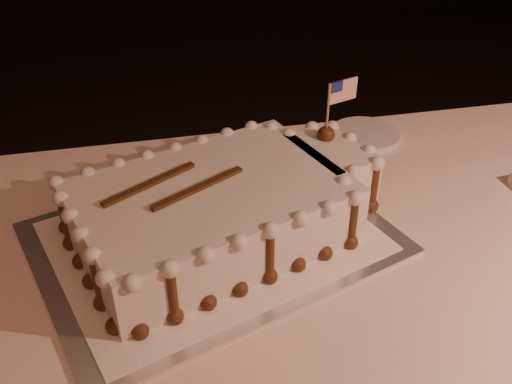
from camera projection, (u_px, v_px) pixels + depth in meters
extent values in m
cube|color=#FFD6C5|center=(298.00, 361.00, 1.27)|extent=(2.40, 0.80, 0.75)
cube|color=silver|center=(213.00, 238.00, 1.03)|extent=(0.72, 0.62, 0.01)
cube|color=white|center=(213.00, 236.00, 1.02)|extent=(0.64, 0.56, 0.00)
cube|color=silver|center=(211.00, 212.00, 0.99)|extent=(0.52, 0.43, 0.11)
cube|color=silver|center=(329.00, 171.00, 1.10)|extent=(0.16, 0.20, 0.11)
sphere|color=#512A14|center=(140.00, 331.00, 0.83)|extent=(0.03, 0.03, 0.03)
sphere|color=#512A14|center=(175.00, 316.00, 0.85)|extent=(0.03, 0.03, 0.03)
sphere|color=#512A14|center=(208.00, 302.00, 0.88)|extent=(0.03, 0.03, 0.03)
sphere|color=#512A14|center=(240.00, 289.00, 0.90)|extent=(0.03, 0.03, 0.03)
sphere|color=#512A14|center=(269.00, 276.00, 0.92)|extent=(0.03, 0.03, 0.03)
sphere|color=#512A14|center=(298.00, 264.00, 0.95)|extent=(0.03, 0.03, 0.03)
sphere|color=#512A14|center=(325.00, 253.00, 0.97)|extent=(0.03, 0.03, 0.03)
sphere|color=#512A14|center=(350.00, 242.00, 1.00)|extent=(0.03, 0.03, 0.03)
sphere|color=#512A14|center=(339.00, 227.00, 1.03)|extent=(0.03, 0.03, 0.03)
sphere|color=#512A14|center=(348.00, 215.00, 1.06)|extent=(0.03, 0.03, 0.03)
sphere|color=#512A14|center=(371.00, 206.00, 1.09)|extent=(0.03, 0.03, 0.03)
sphere|color=#512A14|center=(363.00, 193.00, 1.12)|extent=(0.03, 0.03, 0.03)
sphere|color=#512A14|center=(346.00, 180.00, 1.16)|extent=(0.03, 0.03, 0.03)
sphere|color=#512A14|center=(329.00, 167.00, 1.20)|extent=(0.03, 0.03, 0.03)
sphere|color=#512A14|center=(309.00, 168.00, 1.20)|extent=(0.03, 0.03, 0.03)
sphere|color=#512A14|center=(287.00, 175.00, 1.17)|extent=(0.03, 0.03, 0.03)
sphere|color=#512A14|center=(271.00, 168.00, 1.20)|extent=(0.03, 0.03, 0.03)
sphere|color=#512A14|center=(252.00, 168.00, 1.20)|extent=(0.03, 0.03, 0.03)
sphere|color=#512A14|center=(228.00, 175.00, 1.17)|extent=(0.03, 0.03, 0.03)
sphere|color=#512A14|center=(204.00, 183.00, 1.15)|extent=(0.03, 0.03, 0.03)
sphere|color=#512A14|center=(179.00, 191.00, 1.13)|extent=(0.03, 0.03, 0.03)
sphere|color=#512A14|center=(153.00, 199.00, 1.10)|extent=(0.03, 0.03, 0.03)
sphere|color=#512A14|center=(125.00, 208.00, 1.08)|extent=(0.03, 0.03, 0.03)
sphere|color=#512A14|center=(97.00, 217.00, 1.06)|extent=(0.03, 0.03, 0.03)
sphere|color=#512A14|center=(67.00, 227.00, 1.03)|extent=(0.03, 0.03, 0.03)
sphere|color=#512A14|center=(71.00, 243.00, 0.99)|extent=(0.03, 0.03, 0.03)
sphere|color=#512A14|center=(80.00, 261.00, 0.95)|extent=(0.03, 0.03, 0.03)
sphere|color=#512A14|center=(91.00, 281.00, 0.91)|extent=(0.03, 0.03, 0.03)
sphere|color=#512A14|center=(102.00, 303.00, 0.88)|extent=(0.03, 0.03, 0.03)
sphere|color=#512A14|center=(115.00, 326.00, 0.84)|extent=(0.03, 0.03, 0.03)
sphere|color=silver|center=(132.00, 283.00, 0.77)|extent=(0.03, 0.03, 0.03)
sphere|color=silver|center=(169.00, 269.00, 0.80)|extent=(0.03, 0.03, 0.03)
sphere|color=silver|center=(205.00, 255.00, 0.82)|extent=(0.03, 0.03, 0.03)
sphere|color=silver|center=(239.00, 242.00, 0.85)|extent=(0.03, 0.03, 0.03)
sphere|color=silver|center=(270.00, 230.00, 0.87)|extent=(0.03, 0.03, 0.03)
sphere|color=silver|center=(300.00, 219.00, 0.89)|extent=(0.03, 0.03, 0.03)
sphere|color=silver|center=(329.00, 208.00, 0.92)|extent=(0.03, 0.03, 0.03)
sphere|color=silver|center=(356.00, 198.00, 0.94)|extent=(0.03, 0.03, 0.03)
sphere|color=silver|center=(344.00, 183.00, 0.98)|extent=(0.03, 0.03, 0.03)
sphere|color=silver|center=(353.00, 172.00, 1.01)|extent=(0.03, 0.03, 0.03)
sphere|color=silver|center=(377.00, 163.00, 1.03)|extent=(0.03, 0.03, 0.03)
sphere|color=silver|center=(369.00, 151.00, 1.07)|extent=(0.03, 0.03, 0.03)
sphere|color=silver|center=(350.00, 139.00, 1.11)|extent=(0.03, 0.03, 0.03)
sphere|color=silver|center=(332.00, 127.00, 1.15)|extent=(0.03, 0.03, 0.03)
sphere|color=silver|center=(312.00, 128.00, 1.14)|extent=(0.03, 0.03, 0.03)
sphere|color=silver|center=(289.00, 135.00, 1.12)|extent=(0.03, 0.03, 0.03)
sphere|color=silver|center=(271.00, 128.00, 1.14)|extent=(0.03, 0.03, 0.03)
sphere|color=silver|center=(251.00, 128.00, 1.14)|extent=(0.03, 0.03, 0.03)
sphere|color=silver|center=(227.00, 135.00, 1.12)|extent=(0.03, 0.03, 0.03)
sphere|color=silver|center=(202.00, 142.00, 1.10)|extent=(0.03, 0.03, 0.03)
sphere|color=silver|center=(175.00, 149.00, 1.07)|extent=(0.03, 0.03, 0.03)
sphere|color=silver|center=(147.00, 157.00, 1.05)|extent=(0.03, 0.03, 0.03)
sphere|color=silver|center=(118.00, 166.00, 1.03)|extent=(0.03, 0.03, 0.03)
sphere|color=silver|center=(88.00, 174.00, 1.00)|extent=(0.03, 0.03, 0.03)
sphere|color=silver|center=(56.00, 183.00, 0.98)|extent=(0.03, 0.03, 0.03)
sphere|color=silver|center=(60.00, 199.00, 0.94)|extent=(0.03, 0.03, 0.03)
sphere|color=silver|center=(70.00, 216.00, 0.90)|extent=(0.03, 0.03, 0.03)
sphere|color=silver|center=(81.00, 235.00, 0.86)|extent=(0.03, 0.03, 0.03)
sphere|color=silver|center=(92.00, 256.00, 0.82)|extent=(0.03, 0.03, 0.03)
sphere|color=silver|center=(105.00, 278.00, 0.78)|extent=(0.03, 0.03, 0.03)
cylinder|color=#512A14|center=(172.00, 294.00, 0.83)|extent=(0.02, 0.02, 0.10)
sphere|color=#512A14|center=(175.00, 315.00, 0.85)|extent=(0.03, 0.03, 0.03)
cylinder|color=#512A14|center=(270.00, 255.00, 0.90)|extent=(0.02, 0.02, 0.10)
sphere|color=#512A14|center=(269.00, 275.00, 0.92)|extent=(0.03, 0.03, 0.03)
cylinder|color=#512A14|center=(353.00, 222.00, 0.97)|extent=(0.02, 0.02, 0.10)
sphere|color=#512A14|center=(350.00, 241.00, 0.99)|extent=(0.03, 0.03, 0.03)
cylinder|color=#512A14|center=(374.00, 186.00, 1.06)|extent=(0.02, 0.02, 0.10)
sphere|color=#512A14|center=(371.00, 205.00, 1.08)|extent=(0.03, 0.03, 0.03)
cylinder|color=#512A14|center=(330.00, 149.00, 1.17)|extent=(0.02, 0.02, 0.10)
sphere|color=#512A14|center=(329.00, 166.00, 1.20)|extent=(0.03, 0.03, 0.03)
cylinder|color=#512A14|center=(271.00, 150.00, 1.17)|extent=(0.02, 0.02, 0.10)
sphere|color=#512A14|center=(271.00, 168.00, 1.19)|extent=(0.03, 0.03, 0.03)
cylinder|color=#512A14|center=(203.00, 164.00, 1.13)|extent=(0.02, 0.02, 0.10)
sphere|color=#512A14|center=(204.00, 182.00, 1.15)|extent=(0.03, 0.03, 0.03)
cylinder|color=#512A14|center=(122.00, 188.00, 1.05)|extent=(0.02, 0.02, 0.10)
sphere|color=#512A14|center=(125.00, 207.00, 1.08)|extent=(0.03, 0.03, 0.03)
cylinder|color=#512A14|center=(66.00, 222.00, 0.97)|extent=(0.02, 0.02, 0.10)
sphere|color=#512A14|center=(71.00, 242.00, 0.99)|extent=(0.03, 0.03, 0.03)
cylinder|color=#512A14|center=(98.00, 281.00, 0.85)|extent=(0.02, 0.02, 0.10)
sphere|color=#512A14|center=(102.00, 301.00, 0.87)|extent=(0.03, 0.03, 0.03)
cube|color=#512A14|center=(150.00, 184.00, 0.96)|extent=(0.16, 0.11, 0.01)
cube|color=#512A14|center=(198.00, 188.00, 0.95)|extent=(0.17, 0.10, 0.01)
sphere|color=#512A14|center=(326.00, 135.00, 1.10)|extent=(0.03, 0.03, 0.03)
cylinder|color=#AC764A|center=(327.00, 116.00, 1.07)|extent=(0.00, 0.00, 0.13)
cube|color=red|center=(343.00, 91.00, 1.06)|extent=(0.06, 0.02, 0.04)
cube|color=navy|center=(336.00, 87.00, 1.05)|extent=(0.03, 0.01, 0.02)
cylinder|color=silver|center=(365.00, 134.00, 1.34)|extent=(0.16, 0.16, 0.01)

